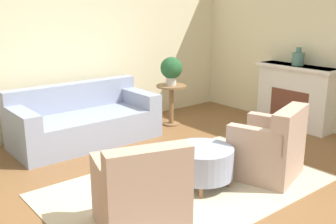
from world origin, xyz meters
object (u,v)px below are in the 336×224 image
(side_table, at_px, (171,98))
(ottoman_table, at_px, (202,162))
(couch, at_px, (84,122))
(potted_plant_on_side_table, at_px, (171,69))
(vase_mantel_near, at_px, (298,58))
(armchair_left, at_px, (141,196))
(armchair_right, at_px, (270,149))

(side_table, bearing_deg, ottoman_table, -121.17)
(couch, distance_m, ottoman_table, 2.27)
(potted_plant_on_side_table, bearing_deg, vase_mantel_near, -42.20)
(potted_plant_on_side_table, bearing_deg, ottoman_table, -121.17)
(armchair_left, relative_size, ottoman_table, 1.30)
(side_table, distance_m, vase_mantel_near, 2.21)
(vase_mantel_near, bearing_deg, potted_plant_on_side_table, 137.80)
(armchair_right, height_order, potted_plant_on_side_table, potted_plant_on_side_table)
(armchair_right, relative_size, ottoman_table, 1.30)
(couch, height_order, potted_plant_on_side_table, potted_plant_on_side_table)
(side_table, bearing_deg, armchair_right, -100.54)
(armchair_left, relative_size, armchair_right, 1.00)
(armchair_right, distance_m, potted_plant_on_side_table, 2.53)
(armchair_left, bearing_deg, couch, 73.52)
(ottoman_table, height_order, vase_mantel_near, vase_mantel_near)
(armchair_left, height_order, side_table, armchair_left)
(armchair_right, relative_size, vase_mantel_near, 3.10)
(armchair_right, bearing_deg, side_table, 79.46)
(potted_plant_on_side_table, bearing_deg, armchair_left, -134.18)
(ottoman_table, xyz_separation_m, vase_mantel_near, (2.81, 0.68, 0.88))
(armchair_left, height_order, potted_plant_on_side_table, potted_plant_on_side_table)
(couch, distance_m, side_table, 1.60)
(couch, height_order, side_table, couch)
(side_table, bearing_deg, potted_plant_on_side_table, -135.00)
(armchair_right, height_order, ottoman_table, armchair_right)
(armchair_left, relative_size, potted_plant_on_side_table, 1.93)
(armchair_right, bearing_deg, couch, 113.82)
(armchair_left, distance_m, ottoman_table, 1.13)
(armchair_left, xyz_separation_m, ottoman_table, (1.08, 0.33, -0.06))
(armchair_left, bearing_deg, side_table, 45.82)
(ottoman_table, relative_size, side_table, 1.02)
(ottoman_table, bearing_deg, side_table, 58.83)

